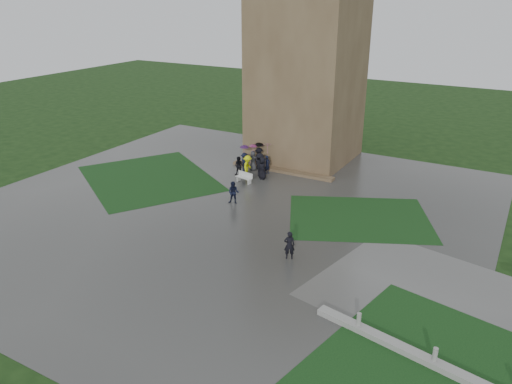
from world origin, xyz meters
The scene contains 10 objects.
ground centered at (0.00, 0.00, 0.00)m, with size 120.00×120.00×0.00m, color black.
plaza centered at (0.00, 2.00, 0.01)m, with size 34.00×34.00×0.02m, color #343532.
lawn_inset_left centered at (-8.50, 4.00, 0.03)m, with size 11.00×9.00×0.01m, color black.
lawn_inset_right centered at (8.50, 5.00, 0.03)m, with size 9.00×7.00×0.01m, color black.
tower centered at (0.00, 15.00, 9.00)m, with size 8.00×8.00×18.00m, color brown.
tower_plinth centered at (0.00, 10.60, 0.13)m, with size 9.00×0.80×0.22m, color brown.
bench centered at (-1.43, 6.97, 0.44)m, with size 1.45×0.67×0.81m.
visitor_cluster centered at (-1.70, 9.12, 1.12)m, with size 3.15×3.52×2.56m.
pedestrian_mid centered at (0.02, 3.03, 0.82)m, with size 0.78×0.45×1.60m, color black.
pedestrian_near centered at (6.83, -2.07, 0.84)m, with size 0.60×0.39×1.65m, color black.
Camera 1 is at (17.26, -24.22, 13.85)m, focal length 35.00 mm.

